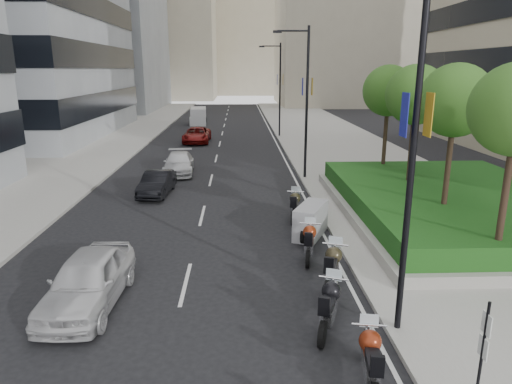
{
  "coord_description": "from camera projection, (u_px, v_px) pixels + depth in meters",
  "views": [
    {
      "loc": [
        0.25,
        -9.33,
        6.62
      ],
      "look_at": [
        0.89,
        7.69,
        2.0
      ],
      "focal_mm": 32.0,
      "sensor_mm": 36.0,
      "label": 1
    }
  ],
  "objects": [
    {
      "name": "ground",
      "position": [
        231.0,
        360.0,
        10.72
      ],
      "size": [
        160.0,
        160.0,
        0.0
      ],
      "primitive_type": "plane",
      "color": "black",
      "rests_on": "ground"
    },
    {
      "name": "sidewalk_right",
      "position": [
        339.0,
        146.0,
        39.97
      ],
      "size": [
        10.0,
        100.0,
        0.15
      ],
      "primitive_type": "cube",
      "color": "#9E9B93",
      "rests_on": "ground"
    },
    {
      "name": "sidewalk_left",
      "position": [
        97.0,
        147.0,
        39.2
      ],
      "size": [
        8.0,
        100.0,
        0.15
      ],
      "primitive_type": "cube",
      "color": "#9E9B93",
      "rests_on": "ground"
    },
    {
      "name": "lane_edge",
      "position": [
        278.0,
        147.0,
        39.79
      ],
      "size": [
        0.12,
        100.0,
        0.01
      ],
      "primitive_type": "cube",
      "color": "silver",
      "rests_on": "ground"
    },
    {
      "name": "lane_centre",
      "position": [
        219.0,
        147.0,
        39.6
      ],
      "size": [
        0.12,
        100.0,
        0.01
      ],
      "primitive_type": "cube",
      "color": "silver",
      "rests_on": "ground"
    },
    {
      "name": "building_grey_far",
      "position": [
        87.0,
        15.0,
        73.44
      ],
      "size": [
        22.0,
        26.0,
        30.0
      ],
      "primitive_type": "cube",
      "color": "gray",
      "rests_on": "ground"
    },
    {
      "name": "building_cream_right",
      "position": [
        356.0,
        5.0,
        83.98
      ],
      "size": [
        28.0,
        24.0,
        36.0
      ],
      "primitive_type": "cube",
      "color": "#B7AD93",
      "rests_on": "ground"
    },
    {
      "name": "building_cream_left",
      "position": [
        156.0,
        21.0,
        102.07
      ],
      "size": [
        26.0,
        24.0,
        34.0
      ],
      "primitive_type": "cube",
      "color": "#B7AD93",
      "rests_on": "ground"
    },
    {
      "name": "building_cream_centre",
      "position": [
        244.0,
        21.0,
        121.57
      ],
      "size": [
        30.0,
        24.0,
        38.0
      ],
      "primitive_type": "cube",
      "color": "#B7AD93",
      "rests_on": "ground"
    },
    {
      "name": "planter",
      "position": [
        455.0,
        212.0,
        20.64
      ],
      "size": [
        10.0,
        14.0,
        0.4
      ],
      "primitive_type": "cube",
      "color": "#9C9991",
      "rests_on": "sidewalk_right"
    },
    {
      "name": "hedge",
      "position": [
        456.0,
        199.0,
        20.49
      ],
      "size": [
        9.4,
        13.4,
        0.8
      ],
      "primitive_type": "cube",
      "color": "#164714",
      "rests_on": "planter"
    },
    {
      "name": "tree_1",
      "position": [
        455.0,
        101.0,
        17.33
      ],
      "size": [
        2.8,
        2.8,
        6.3
      ],
      "color": "#332319",
      "rests_on": "planter"
    },
    {
      "name": "tree_2",
      "position": [
        416.0,
        95.0,
        21.19
      ],
      "size": [
        2.8,
        2.8,
        6.3
      ],
      "color": "#332319",
      "rests_on": "planter"
    },
    {
      "name": "tree_3",
      "position": [
        388.0,
        91.0,
        25.05
      ],
      "size": [
        2.8,
        2.8,
        6.3
      ],
      "color": "#332319",
      "rests_on": "planter"
    },
    {
      "name": "lamp_post_0",
      "position": [
        408.0,
        138.0,
        10.52
      ],
      "size": [
        2.34,
        0.45,
        9.0
      ],
      "color": "black",
      "rests_on": "ground"
    },
    {
      "name": "lamp_post_1",
      "position": [
        304.0,
        96.0,
        26.91
      ],
      "size": [
        2.34,
        0.45,
        9.0
      ],
      "color": "black",
      "rests_on": "ground"
    },
    {
      "name": "lamp_post_2",
      "position": [
        278.0,
        85.0,
        44.27
      ],
      "size": [
        2.34,
        0.45,
        9.0
      ],
      "color": "black",
      "rests_on": "ground"
    },
    {
      "name": "parking_sign",
      "position": [
        482.0,
        352.0,
        8.59
      ],
      "size": [
        0.06,
        0.32,
        2.5
      ],
      "color": "black",
      "rests_on": "ground"
    },
    {
      "name": "motorcycle_1",
      "position": [
        371.0,
        359.0,
        9.74
      ],
      "size": [
        0.77,
        2.3,
        1.15
      ],
      "rotation": [
        0.0,
        0.0,
        1.42
      ],
      "color": "black",
      "rests_on": "ground"
    },
    {
      "name": "motorcycle_2",
      "position": [
        329.0,
        306.0,
        11.89
      ],
      "size": [
        1.08,
        2.29,
        1.19
      ],
      "rotation": [
        0.0,
        0.0,
        1.21
      ],
      "color": "black",
      "rests_on": "ground"
    },
    {
      "name": "motorcycle_3",
      "position": [
        332.0,
        267.0,
        14.15
      ],
      "size": [
        1.06,
        2.38,
        1.23
      ],
      "rotation": [
        0.0,
        0.0,
        1.24
      ],
      "color": "black",
      "rests_on": "ground"
    },
    {
      "name": "motorcycle_4",
      "position": [
        309.0,
        242.0,
        16.35
      ],
      "size": [
        0.78,
        2.29,
        1.15
      ],
      "rotation": [
        0.0,
        0.0,
        1.38
      ],
      "color": "black",
      "rests_on": "ground"
    },
    {
      "name": "motorcycle_5",
      "position": [
        311.0,
        221.0,
        18.46
      ],
      "size": [
        1.72,
        2.35,
        1.32
      ],
      "rotation": [
        0.0,
        0.0,
        1.14
      ],
      "color": "black",
      "rests_on": "ground"
    },
    {
      "name": "motorcycle_6",
      "position": [
        295.0,
        206.0,
        20.65
      ],
      "size": [
        0.79,
        2.32,
        1.16
      ],
      "rotation": [
        0.0,
        0.0,
        1.38
      ],
      "color": "black",
      "rests_on": "ground"
    },
    {
      "name": "car_a",
      "position": [
        88.0,
        280.0,
        13.03
      ],
      "size": [
        2.02,
        4.61,
        1.54
      ],
      "primitive_type": "imported",
      "rotation": [
        0.0,
        0.0,
        -0.04
      ],
      "color": "silver",
      "rests_on": "ground"
    },
    {
      "name": "car_b",
      "position": [
        157.0,
        183.0,
        24.62
      ],
      "size": [
        1.65,
        3.95,
        1.27
      ],
      "primitive_type": "imported",
      "rotation": [
        0.0,
        0.0,
        -0.08
      ],
      "color": "black",
      "rests_on": "ground"
    },
    {
      "name": "car_c",
      "position": [
        179.0,
        163.0,
        29.69
      ],
      "size": [
        2.16,
        4.7,
        1.33
      ],
      "primitive_type": "imported",
      "rotation": [
        0.0,
        0.0,
        0.07
      ],
      "color": "silver",
      "rests_on": "ground"
    },
    {
      "name": "car_d",
      "position": [
        197.0,
        135.0,
        42.11
      ],
      "size": [
        2.43,
        5.09,
        1.4
      ],
      "primitive_type": "imported",
      "rotation": [
        0.0,
        0.0,
        -0.02
      ],
      "color": "maroon",
      "rests_on": "ground"
    },
    {
      "name": "delivery_van",
      "position": [
        198.0,
        117.0,
        55.88
      ],
      "size": [
        2.09,
        4.84,
        1.99
      ],
      "rotation": [
        0.0,
        0.0,
        0.06
      ],
      "color": "silver",
      "rests_on": "ground"
    }
  ]
}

